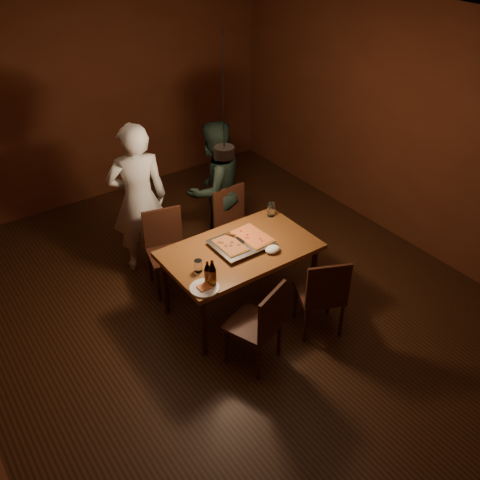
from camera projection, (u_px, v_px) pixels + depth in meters
room_shell at (225, 187)px, 4.95m from camera, size 6.00×6.00×6.00m
dining_table at (240, 254)px, 5.30m from camera, size 1.50×0.90×0.75m
chair_far_left at (166, 243)px, 5.72m from camera, size 0.51×0.51×0.49m
chair_far_right at (234, 219)px, 6.12m from camera, size 0.43×0.43×0.49m
chair_near_left at (261, 319)px, 4.72m from camera, size 0.54×0.54×0.49m
chair_near_right at (323, 290)px, 5.06m from camera, size 0.56×0.56×0.49m
pizza_tray at (241, 244)px, 5.28m from camera, size 0.56×0.46×0.05m
pizza_meat at (230, 245)px, 5.20m from camera, size 0.23×0.36×0.02m
pizza_cheese at (253, 236)px, 5.34m from camera, size 0.29×0.43×0.02m
spatula at (240, 240)px, 5.27m from camera, size 0.16×0.26×0.04m
beer_bottle_a at (212, 273)px, 4.70m from camera, size 0.07×0.07×0.27m
beer_bottle_b at (207, 272)px, 4.75m from camera, size 0.06×0.06×0.23m
water_glass_left at (198, 266)px, 4.92m from camera, size 0.08×0.08×0.12m
water_glass_right at (271, 210)px, 5.72m from camera, size 0.08×0.08×0.16m
plate_slice at (204, 288)px, 4.74m from camera, size 0.27×0.27×0.03m
napkin at (273, 249)px, 5.19m from camera, size 0.16×0.12×0.06m
diner_white at (139, 199)px, 5.80m from camera, size 0.73×0.58×1.76m
diner_dark at (215, 188)px, 6.18m from camera, size 0.87×0.72×1.61m
pendant_lamp at (224, 151)px, 4.75m from camera, size 0.18×0.18×1.10m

